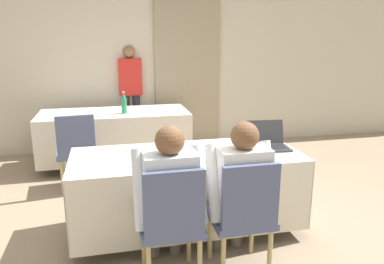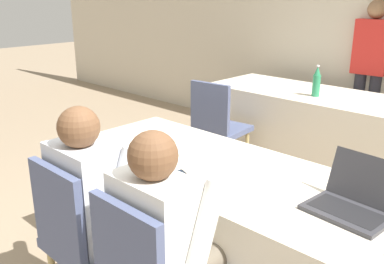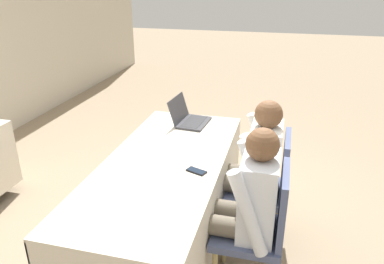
# 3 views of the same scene
# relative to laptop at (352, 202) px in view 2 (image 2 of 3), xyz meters

# --- Properties ---
(conference_table_near) EXTENTS (1.98, 0.84, 0.73)m
(conference_table_near) POSITION_rel_laptop_xyz_m (-0.77, -0.01, -0.21)
(conference_table_near) COLOR beige
(conference_table_near) RESTS_ON ground_plane
(conference_table_far) EXTENTS (1.98, 0.84, 0.73)m
(conference_table_far) POSITION_rel_laptop_xyz_m (-1.34, 2.02, -0.21)
(conference_table_far) COLOR beige
(conference_table_far) RESTS_ON ground_plane
(laptop) EXTENTS (0.37, 0.33, 0.23)m
(laptop) POSITION_rel_laptop_xyz_m (0.00, 0.00, 0.00)
(laptop) COLOR #333338
(laptop) RESTS_ON conference_table_near
(cell_phone) EXTENTS (0.11, 0.15, 0.01)m
(cell_phone) POSITION_rel_laptop_xyz_m (-0.86, -0.28, -0.04)
(cell_phone) COLOR black
(cell_phone) RESTS_ON conference_table_near
(paper_beside_laptop) EXTENTS (0.30, 0.35, 0.00)m
(paper_beside_laptop) POSITION_rel_laptop_xyz_m (-1.04, 0.01, -0.04)
(paper_beside_laptop) COLOR white
(paper_beside_laptop) RESTS_ON conference_table_near
(paper_centre_table) EXTENTS (0.31, 0.35, 0.00)m
(paper_centre_table) POSITION_rel_laptop_xyz_m (-0.63, -0.24, -0.04)
(paper_centre_table) COLOR white
(paper_centre_table) RESTS_ON conference_table_near
(water_bottle) EXTENTS (0.07, 0.07, 0.29)m
(water_bottle) POSITION_rel_laptop_xyz_m (-1.21, 1.90, 0.09)
(water_bottle) COLOR #288456
(water_bottle) RESTS_ON conference_table_far
(chair_near_left) EXTENTS (0.44, 0.44, 0.90)m
(chair_near_left) POSITION_rel_laptop_xyz_m (-1.03, -0.74, -0.28)
(chair_near_left) COLOR tan
(chair_near_left) RESTS_ON ground_plane
(chair_far_spare) EXTENTS (0.48, 0.48, 0.90)m
(chair_far_spare) POSITION_rel_laptop_xyz_m (-1.79, 1.18, -0.28)
(chair_far_spare) COLOR tan
(chair_far_spare) RESTS_ON ground_plane
(person_checkered_shirt) EXTENTS (0.50, 0.52, 1.16)m
(person_checkered_shirt) POSITION_rel_laptop_xyz_m (-1.03, -0.63, -0.12)
(person_checkered_shirt) COLOR #665B4C
(person_checkered_shirt) RESTS_ON ground_plane
(person_white_shirt) EXTENTS (0.50, 0.52, 1.16)m
(person_white_shirt) POSITION_rel_laptop_xyz_m (-0.51, -0.63, -0.12)
(person_white_shirt) COLOR #665B4C
(person_white_shirt) RESTS_ON ground_plane
(person_red_shirt) EXTENTS (0.35, 0.22, 1.59)m
(person_red_shirt) POSITION_rel_laptop_xyz_m (-1.06, 2.74, 0.14)
(person_red_shirt) COLOR #33333D
(person_red_shirt) RESTS_ON ground_plane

